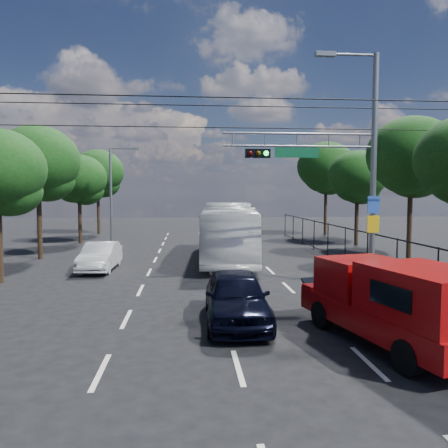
{
  "coord_description": "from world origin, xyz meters",
  "views": [
    {
      "loc": [
        -1.09,
        -9.39,
        3.87
      ],
      "look_at": [
        0.16,
        5.65,
        2.8
      ],
      "focal_mm": 35.0,
      "sensor_mm": 36.0,
      "label": 1
    }
  ],
  "objects": [
    {
      "name": "ground",
      "position": [
        0.0,
        0.0,
        0.0
      ],
      "size": [
        120.0,
        120.0,
        0.0
      ],
      "primitive_type": "plane",
      "color": "black",
      "rests_on": "ground"
    },
    {
      "name": "lane_markings",
      "position": [
        -0.0,
        14.0,
        0.01
      ],
      "size": [
        6.12,
        38.0,
        0.01
      ],
      "color": "beige",
      "rests_on": "ground"
    },
    {
      "name": "signal_mast",
      "position": [
        5.28,
        7.99,
        5.24
      ],
      "size": [
        6.43,
        0.39,
        9.5
      ],
      "color": "slate",
      "rests_on": "ground"
    },
    {
      "name": "streetlight_left",
      "position": [
        -6.33,
        22.0,
        3.94
      ],
      "size": [
        2.09,
        0.22,
        7.08
      ],
      "color": "slate",
      "rests_on": "ground"
    },
    {
      "name": "utility_wires",
      "position": [
        0.0,
        8.83,
        7.23
      ],
      "size": [
        22.0,
        5.04,
        0.74
      ],
      "color": "black",
      "rests_on": "ground"
    },
    {
      "name": "fence_right",
      "position": [
        7.6,
        12.17,
        1.03
      ],
      "size": [
        0.06,
        34.03,
        2.0
      ],
      "color": "black",
      "rests_on": "ground"
    },
    {
      "name": "tree_right_c",
      "position": [
        11.82,
        15.02,
        5.73
      ],
      "size": [
        5.1,
        5.1,
        8.29
      ],
      "color": "black",
      "rests_on": "ground"
    },
    {
      "name": "tree_right_d",
      "position": [
        11.42,
        22.02,
        4.85
      ],
      "size": [
        4.32,
        4.32,
        7.02
      ],
      "color": "black",
      "rests_on": "ground"
    },
    {
      "name": "tree_right_e",
      "position": [
        11.62,
        30.02,
        5.94
      ],
      "size": [
        5.28,
        5.28,
        8.58
      ],
      "color": "black",
      "rests_on": "ground"
    },
    {
      "name": "tree_left_c",
      "position": [
        -9.78,
        17.02,
        5.4
      ],
      "size": [
        4.8,
        4.8,
        7.8
      ],
      "color": "black",
      "rests_on": "ground"
    },
    {
      "name": "tree_left_d",
      "position": [
        -9.38,
        25.02,
        4.72
      ],
      "size": [
        4.2,
        4.2,
        6.83
      ],
      "color": "black",
      "rests_on": "ground"
    },
    {
      "name": "tree_left_e",
      "position": [
        -9.58,
        33.02,
        5.53
      ],
      "size": [
        4.92,
        4.92,
        7.99
      ],
      "color": "black",
      "rests_on": "ground"
    },
    {
      "name": "red_pickup",
      "position": [
        4.08,
        1.08,
        1.15
      ],
      "size": [
        3.37,
        6.12,
        2.16
      ],
      "color": "black",
      "rests_on": "ground"
    },
    {
      "name": "navy_hatchback",
      "position": [
        0.34,
        3.36,
        0.78
      ],
      "size": [
        1.97,
        4.64,
        1.56
      ],
      "primitive_type": "imported",
      "rotation": [
        0.0,
        0.0,
        -0.03
      ],
      "color": "black",
      "rests_on": "ground"
    },
    {
      "name": "white_bus",
      "position": [
        1.17,
        15.82,
        1.67
      ],
      "size": [
        3.54,
        12.11,
        3.33
      ],
      "primitive_type": "imported",
      "rotation": [
        0.0,
        0.0,
        -0.06
      ],
      "color": "silver",
      "rests_on": "ground"
    },
    {
      "name": "white_van",
      "position": [
        -5.5,
        12.78,
        0.7
      ],
      "size": [
        1.59,
        4.27,
        1.39
      ],
      "primitive_type": "imported",
      "rotation": [
        0.0,
        0.0,
        -0.03
      ],
      "color": "silver",
      "rests_on": "ground"
    }
  ]
}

